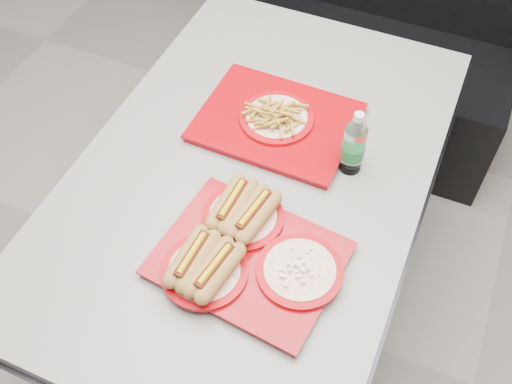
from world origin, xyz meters
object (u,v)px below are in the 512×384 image
at_px(booth_bench, 357,38).
at_px(tray_far, 277,119).
at_px(diner_table, 253,205).
at_px(water_bottle, 353,146).
at_px(tray_near, 243,250).

xyz_separation_m(booth_bench, tray_far, (-0.00, -0.92, 0.37)).
bearing_deg(booth_bench, diner_table, -90.00).
xyz_separation_m(booth_bench, water_bottle, (0.24, -0.99, 0.43)).
relative_size(tray_near, tray_far, 1.03).
distance_m(tray_near, tray_far, 0.45).
bearing_deg(diner_table, tray_near, -71.21).
relative_size(booth_bench, tray_far, 3.09).
bearing_deg(tray_far, water_bottle, -15.65).
height_order(tray_far, water_bottle, water_bottle).
relative_size(diner_table, tray_near, 3.16).
xyz_separation_m(diner_table, water_bottle, (0.24, 0.10, 0.25)).
height_order(diner_table, tray_far, tray_far).
bearing_deg(diner_table, water_bottle, 23.88).
distance_m(booth_bench, tray_far, 0.99).
bearing_deg(tray_far, tray_near, -78.10).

